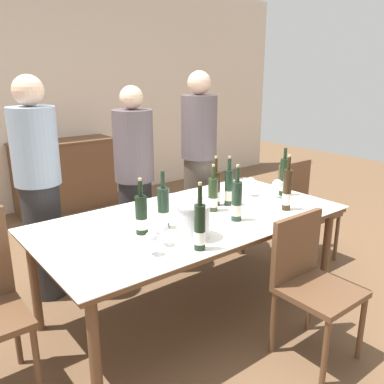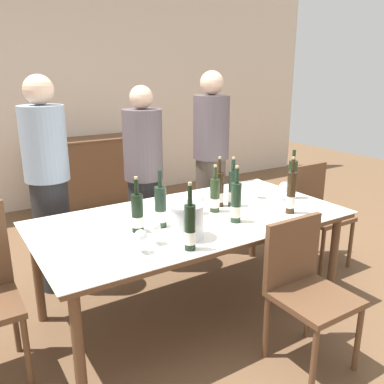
{
  "view_description": "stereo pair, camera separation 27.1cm",
  "coord_description": "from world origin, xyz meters",
  "px_view_note": "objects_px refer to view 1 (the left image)",
  "views": [
    {
      "loc": [
        -1.63,
        -2.06,
        1.69
      ],
      "look_at": [
        0.0,
        0.0,
        0.9
      ],
      "focal_mm": 38.0,
      "sensor_mm": 36.0,
      "label": 1
    },
    {
      "loc": [
        -1.41,
        -2.22,
        1.69
      ],
      "look_at": [
        0.0,
        0.0,
        0.9
      ],
      "focal_mm": 38.0,
      "sensor_mm": 36.0,
      "label": 2
    }
  ],
  "objects_px": {
    "wine_bottle_8": "(229,188)",
    "wine_glass_0": "(197,200)",
    "chair_near_front": "(309,276)",
    "chair_right_end": "(302,204)",
    "wine_bottle_1": "(287,191)",
    "person_guest_right": "(199,164)",
    "wine_bottle_6": "(141,216)",
    "wine_glass_2": "(151,239)",
    "dining_table": "(192,224)",
    "person_guest_left": "(135,182)",
    "wine_bottle_0": "(200,228)",
    "wine_glass_1": "(251,183)",
    "sideboard_cabinet": "(65,175)",
    "wine_bottle_7": "(284,178)",
    "wine_bottle_5": "(215,189)",
    "wine_bottle_3": "(213,195)",
    "wine_bottle_2": "(163,209)",
    "wine_bottle_4": "(237,202)",
    "wine_glass_3": "(277,185)",
    "ice_bucket": "(193,220)",
    "person_host": "(39,191)",
    "wine_glass_4": "(163,229)"
  },
  "relations": [
    {
      "from": "wine_glass_3",
      "to": "chair_near_front",
      "type": "height_order",
      "value": "wine_glass_3"
    },
    {
      "from": "person_guest_right",
      "to": "wine_glass_2",
      "type": "bearing_deg",
      "value": -137.77
    },
    {
      "from": "wine_bottle_3",
      "to": "wine_glass_0",
      "type": "relative_size",
      "value": 2.34
    },
    {
      "from": "sideboard_cabinet",
      "to": "wine_bottle_2",
      "type": "xyz_separation_m",
      "value": [
        -0.44,
        -2.83,
        0.41
      ]
    },
    {
      "from": "dining_table",
      "to": "wine_bottle_7",
      "type": "xyz_separation_m",
      "value": [
        0.9,
        -0.05,
        0.2
      ]
    },
    {
      "from": "wine_bottle_0",
      "to": "wine_bottle_5",
      "type": "bearing_deg",
      "value": 42.25
    },
    {
      "from": "wine_glass_4",
      "to": "chair_right_end",
      "type": "bearing_deg",
      "value": 11.1
    },
    {
      "from": "wine_bottle_3",
      "to": "wine_glass_0",
      "type": "xyz_separation_m",
      "value": [
        -0.12,
        0.03,
        -0.02
      ]
    },
    {
      "from": "wine_bottle_5",
      "to": "chair_right_end",
      "type": "xyz_separation_m",
      "value": [
        1.06,
        -0.01,
        -0.33
      ]
    },
    {
      "from": "dining_table",
      "to": "wine_bottle_5",
      "type": "distance_m",
      "value": 0.36
    },
    {
      "from": "person_guest_left",
      "to": "sideboard_cabinet",
      "type": "bearing_deg",
      "value": 86.12
    },
    {
      "from": "wine_bottle_0",
      "to": "chair_near_front",
      "type": "bearing_deg",
      "value": -30.48
    },
    {
      "from": "sideboard_cabinet",
      "to": "person_host",
      "type": "height_order",
      "value": "person_host"
    },
    {
      "from": "wine_bottle_2",
      "to": "chair_near_front",
      "type": "relative_size",
      "value": 0.43
    },
    {
      "from": "wine_bottle_0",
      "to": "wine_bottle_2",
      "type": "height_order",
      "value": "wine_bottle_0"
    },
    {
      "from": "sideboard_cabinet",
      "to": "wine_bottle_8",
      "type": "height_order",
      "value": "wine_bottle_8"
    },
    {
      "from": "wine_bottle_8",
      "to": "person_host",
      "type": "distance_m",
      "value": 1.4
    },
    {
      "from": "wine_bottle_0",
      "to": "wine_glass_3",
      "type": "distance_m",
      "value": 1.15
    },
    {
      "from": "wine_bottle_1",
      "to": "person_guest_right",
      "type": "height_order",
      "value": "person_guest_right"
    },
    {
      "from": "wine_bottle_3",
      "to": "person_guest_right",
      "type": "relative_size",
      "value": 0.2
    },
    {
      "from": "wine_bottle_1",
      "to": "person_guest_left",
      "type": "bearing_deg",
      "value": 117.32
    },
    {
      "from": "wine_bottle_8",
      "to": "wine_bottle_1",
      "type": "bearing_deg",
      "value": -53.56
    },
    {
      "from": "chair_near_front",
      "to": "chair_right_end",
      "type": "xyz_separation_m",
      "value": [
        1.07,
        0.86,
        0.02
      ]
    },
    {
      "from": "wine_bottle_1",
      "to": "wine_glass_2",
      "type": "bearing_deg",
      "value": -178.34
    },
    {
      "from": "ice_bucket",
      "to": "wine_bottle_7",
      "type": "distance_m",
      "value": 1.14
    },
    {
      "from": "wine_glass_3",
      "to": "person_guest_right",
      "type": "distance_m",
      "value": 0.89
    },
    {
      "from": "wine_bottle_2",
      "to": "sideboard_cabinet",
      "type": "bearing_deg",
      "value": 81.15
    },
    {
      "from": "sideboard_cabinet",
      "to": "person_guest_right",
      "type": "relative_size",
      "value": 0.73
    },
    {
      "from": "chair_near_front",
      "to": "wine_glass_2",
      "type": "bearing_deg",
      "value": 151.71
    },
    {
      "from": "wine_bottle_1",
      "to": "wine_glass_2",
      "type": "relative_size",
      "value": 2.95
    },
    {
      "from": "wine_bottle_0",
      "to": "wine_glass_1",
      "type": "xyz_separation_m",
      "value": [
        0.96,
        0.53,
        -0.02
      ]
    },
    {
      "from": "wine_bottle_4",
      "to": "person_guest_right",
      "type": "bearing_deg",
      "value": 63.22
    },
    {
      "from": "wine_bottle_0",
      "to": "person_guest_right",
      "type": "bearing_deg",
      "value": 51.01
    },
    {
      "from": "dining_table",
      "to": "person_guest_left",
      "type": "relative_size",
      "value": 1.34
    },
    {
      "from": "wine_bottle_3",
      "to": "chair_right_end",
      "type": "relative_size",
      "value": 0.38
    },
    {
      "from": "wine_bottle_8",
      "to": "chair_right_end",
      "type": "bearing_deg",
      "value": 2.56
    },
    {
      "from": "wine_bottle_0",
      "to": "wine_bottle_3",
      "type": "distance_m",
      "value": 0.67
    },
    {
      "from": "wine_bottle_4",
      "to": "chair_near_front",
      "type": "bearing_deg",
      "value": -80.69
    },
    {
      "from": "wine_bottle_6",
      "to": "wine_bottle_8",
      "type": "bearing_deg",
      "value": 5.49
    },
    {
      "from": "wine_glass_1",
      "to": "wine_glass_2",
      "type": "bearing_deg",
      "value": -160.53
    },
    {
      "from": "wine_bottle_5",
      "to": "chair_right_end",
      "type": "height_order",
      "value": "wine_bottle_5"
    },
    {
      "from": "dining_table",
      "to": "ice_bucket",
      "type": "distance_m",
      "value": 0.39
    },
    {
      "from": "sideboard_cabinet",
      "to": "chair_near_front",
      "type": "relative_size",
      "value": 1.42
    },
    {
      "from": "person_guest_left",
      "to": "wine_glass_3",
      "type": "bearing_deg",
      "value": -50.3
    },
    {
      "from": "wine_bottle_7",
      "to": "wine_glass_3",
      "type": "relative_size",
      "value": 2.54
    },
    {
      "from": "wine_bottle_8",
      "to": "wine_glass_0",
      "type": "height_order",
      "value": "wine_bottle_8"
    },
    {
      "from": "wine_bottle_6",
      "to": "wine_glass_2",
      "type": "height_order",
      "value": "wine_bottle_6"
    },
    {
      "from": "wine_bottle_1",
      "to": "wine_bottle_6",
      "type": "height_order",
      "value": "wine_bottle_1"
    },
    {
      "from": "dining_table",
      "to": "wine_bottle_1",
      "type": "bearing_deg",
      "value": -25.51
    },
    {
      "from": "wine_bottle_4",
      "to": "wine_bottle_5",
      "type": "relative_size",
      "value": 1.03
    }
  ]
}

